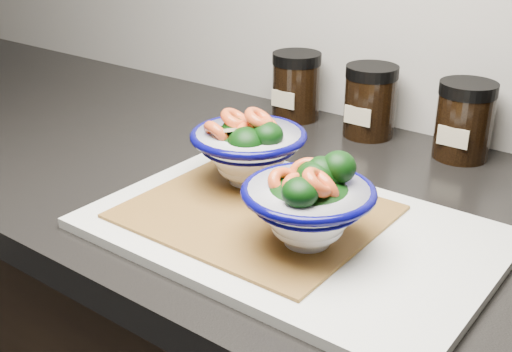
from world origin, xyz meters
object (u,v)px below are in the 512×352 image
Objects in this scene: bowl_left at (248,148)px; spice_jar_a at (296,86)px; cutting_board at (291,230)px; bowl_right at (309,203)px; spice_jar_c at (464,120)px; spice_jar_b at (370,101)px.

spice_jar_a is at bearing 112.49° from bowl_left.
bowl_right reaches higher than cutting_board.
spice_jar_c is at bearing 0.00° from spice_jar_a.
spice_jar_b is at bearing 0.00° from spice_jar_a.
bowl_left is 0.33m from spice_jar_c.
bowl_right is 1.26× the size of spice_jar_c.
bowl_left is at bearing 151.29° from cutting_board.
spice_jar_a is at bearing 180.00° from spice_jar_c.
spice_jar_b is (-0.08, 0.34, 0.05)m from cutting_board.
bowl_left is at bearing -121.53° from spice_jar_c.
bowl_right is at bearing -54.42° from spice_jar_a.
bowl_right is at bearing -94.40° from spice_jar_c.
spice_jar_c is at bearing 78.86° from cutting_board.
cutting_board is 0.07m from bowl_right.
cutting_board is 0.41m from spice_jar_a.
spice_jar_b is 0.15m from spice_jar_c.
spice_jar_b is at bearing 180.00° from spice_jar_c.
cutting_board is 3.04× the size of bowl_left.
spice_jar_c is at bearing 58.47° from bowl_left.
spice_jar_c is at bearing 0.00° from spice_jar_b.
cutting_board is at bearing -76.15° from spice_jar_b.
bowl_left is 1.04× the size of bowl_right.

